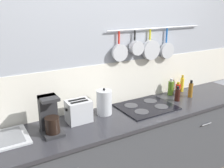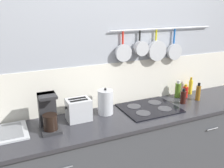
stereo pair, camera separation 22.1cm
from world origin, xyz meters
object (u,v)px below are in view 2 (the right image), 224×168
bottle_hot_sauce (183,97)px  bottle_olive_oil (185,92)px  bottle_vinegar (198,93)px  bottle_dish_soap (178,90)px  coffee_maker (49,115)px  bottle_sesame_oil (190,87)px  toaster (79,110)px  kettle (105,102)px

bottle_hot_sauce → bottle_olive_oil: size_ratio=1.09×
bottle_vinegar → bottle_hot_sauce: bearing=-177.1°
bottle_dish_soap → bottle_hot_sauce: bearing=-111.7°
coffee_maker → bottle_dish_soap: size_ratio=1.60×
bottle_dish_soap → bottle_sesame_oil: bearing=6.1°
toaster → kettle: size_ratio=0.88×
coffee_maker → kettle: size_ratio=1.20×
toaster → bottle_sesame_oil: size_ratio=1.13×
bottle_dish_soap → bottle_vinegar: bottle_vinegar is taller
kettle → bottle_hot_sauce: kettle is taller
toaster → bottle_vinegar: bearing=-3.0°
kettle → bottle_olive_oil: 1.00m
coffee_maker → bottle_olive_oil: size_ratio=2.08×
toaster → bottle_olive_oil: toaster is taller
bottle_olive_oil → bottle_hot_sauce: bearing=-136.1°
kettle → bottle_dish_soap: size_ratio=1.33×
bottle_sesame_oil → bottle_olive_oil: bearing=-154.0°
kettle → bottle_dish_soap: (0.92, 0.07, -0.03)m
toaster → bottle_olive_oil: (1.28, 0.06, -0.03)m
bottle_olive_oil → bottle_sesame_oil: bottle_sesame_oil is taller
bottle_hot_sauce → bottle_sesame_oil: (0.27, 0.20, 0.02)m
bottle_hot_sauce → bottle_vinegar: (0.21, 0.01, 0.01)m
bottle_dish_soap → bottle_vinegar: 0.22m
toaster → kettle: 0.28m
bottle_hot_sauce → bottle_sesame_oil: size_ratio=0.82×
bottle_olive_oil → bottle_vinegar: bottle_vinegar is taller
bottle_dish_soap → bottle_vinegar: size_ratio=0.99×
bottle_olive_oil → bottle_vinegar: size_ratio=0.77×
bottle_vinegar → bottle_sesame_oil: 0.20m
coffee_maker → bottle_sesame_oil: (1.68, 0.19, -0.04)m
coffee_maker → bottle_hot_sauce: size_ratio=1.90×
bottle_vinegar → bottle_sesame_oil: bottle_sesame_oil is taller
kettle → coffee_maker: bearing=-170.3°
kettle → bottle_dish_soap: bearing=4.5°
bottle_sesame_oil → bottle_dish_soap: bearing=-173.9°
bottle_dish_soap → bottle_vinegar: bearing=-50.3°
bottle_olive_oil → toaster: bearing=-177.3°
bottle_dish_soap → bottle_sesame_oil: size_ratio=0.97×
bottle_vinegar → bottle_sesame_oil: size_ratio=0.98×
bottle_olive_oil → kettle: bearing=-178.1°
kettle → bottle_sesame_oil: 1.13m
bottle_dish_soap → bottle_olive_oil: bottle_dish_soap is taller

